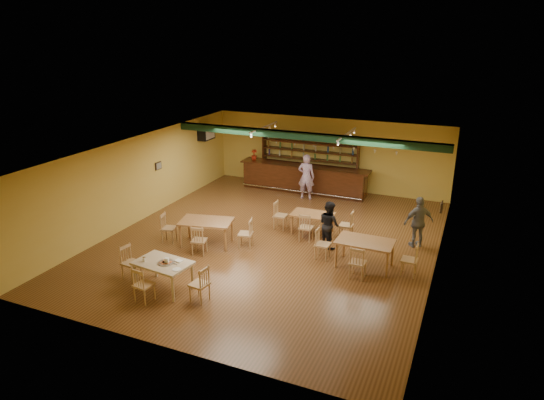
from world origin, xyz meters
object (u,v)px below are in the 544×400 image
at_px(patron_right_a, 329,224).
at_px(dining_table_c, 207,232).
at_px(dining_table_d, 364,254).
at_px(near_table, 164,275).
at_px(bar_counter, 304,178).
at_px(dining_table_b, 312,223).
at_px(patron_bar, 306,177).

bearing_deg(patron_right_a, dining_table_c, 58.22).
bearing_deg(dining_table_d, near_table, -142.66).
distance_m(bar_counter, dining_table_d, 6.96).
height_order(bar_counter, dining_table_d, bar_counter).
relative_size(dining_table_b, dining_table_c, 0.86).
distance_m(bar_counter, patron_right_a, 5.49).
height_order(dining_table_b, near_table, near_table).
xyz_separation_m(dining_table_c, dining_table_d, (4.89, 0.45, -0.00)).
relative_size(dining_table_b, dining_table_d, 0.87).
bearing_deg(near_table, dining_table_d, 43.27).
height_order(dining_table_c, patron_right_a, patron_right_a).
bearing_deg(dining_table_b, bar_counter, 112.32).
xyz_separation_m(dining_table_b, dining_table_c, (-2.76, -2.17, 0.06)).
relative_size(bar_counter, near_table, 3.82).
bearing_deg(dining_table_b, patron_bar, 111.91).
height_order(bar_counter, dining_table_b, bar_counter).
relative_size(dining_table_d, patron_bar, 0.87).
xyz_separation_m(dining_table_b, near_table, (-2.36, -5.02, 0.04)).
height_order(bar_counter, patron_bar, patron_bar).
relative_size(near_table, patron_bar, 0.78).
bearing_deg(patron_bar, patron_right_a, 113.33).
distance_m(dining_table_d, patron_bar, 6.09).
bearing_deg(near_table, dining_table_b, 71.77).
xyz_separation_m(dining_table_c, patron_right_a, (3.56, 1.37, 0.34)).
bearing_deg(dining_table_d, dining_table_b, 142.12).
xyz_separation_m(bar_counter, dining_table_d, (3.89, -5.78, -0.17)).
height_order(dining_table_d, patron_bar, patron_bar).
distance_m(dining_table_b, dining_table_d, 2.74).
bearing_deg(patron_bar, dining_table_d, 120.33).
bearing_deg(dining_table_d, bar_counter, 124.92).
distance_m(patron_bar, patron_right_a, 4.58).
xyz_separation_m(dining_table_c, near_table, (0.40, -2.86, -0.02)).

